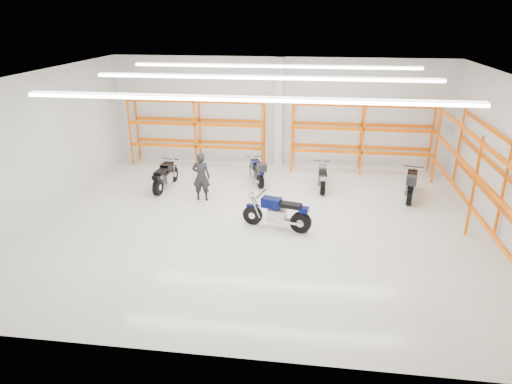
# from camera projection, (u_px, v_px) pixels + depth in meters

# --- Properties ---
(ground) EXTENTS (14.00, 14.00, 0.00)m
(ground) POSITION_uv_depth(u_px,v_px,m) (262.00, 223.00, 14.26)
(ground) COLOR beige
(ground) RESTS_ON ground
(room_shell) EXTENTS (14.02, 12.02, 4.51)m
(room_shell) POSITION_uv_depth(u_px,v_px,m) (262.00, 119.00, 13.08)
(room_shell) COLOR silver
(room_shell) RESTS_ON ground
(motorcycle_main) EXTENTS (2.15, 0.88, 1.07)m
(motorcycle_main) POSITION_uv_depth(u_px,v_px,m) (280.00, 214.00, 13.72)
(motorcycle_main) COLOR black
(motorcycle_main) RESTS_ON ground
(motorcycle_back_a) EXTENTS (0.68, 2.06, 1.01)m
(motorcycle_back_a) POSITION_uv_depth(u_px,v_px,m) (165.00, 177.00, 16.85)
(motorcycle_back_a) COLOR black
(motorcycle_back_a) RESTS_ON ground
(motorcycle_back_b) EXTENTS (0.96, 1.88, 1.00)m
(motorcycle_back_b) POSITION_uv_depth(u_px,v_px,m) (257.00, 172.00, 17.39)
(motorcycle_back_b) COLOR black
(motorcycle_back_b) RESTS_ON ground
(motorcycle_back_c) EXTENTS (0.63, 1.89, 0.93)m
(motorcycle_back_c) POSITION_uv_depth(u_px,v_px,m) (322.00, 178.00, 16.90)
(motorcycle_back_c) COLOR black
(motorcycle_back_c) RESTS_ON ground
(motorcycle_back_d) EXTENTS (0.84, 2.13, 1.10)m
(motorcycle_back_d) POSITION_uv_depth(u_px,v_px,m) (411.00, 185.00, 15.91)
(motorcycle_back_d) COLOR black
(motorcycle_back_d) RESTS_ON ground
(standing_man) EXTENTS (0.63, 0.42, 1.72)m
(standing_man) POSITION_uv_depth(u_px,v_px,m) (201.00, 177.00, 15.73)
(standing_man) COLOR black
(standing_man) RESTS_ON ground
(structural_column) EXTENTS (0.32, 0.32, 4.50)m
(structural_column) POSITION_uv_depth(u_px,v_px,m) (279.00, 114.00, 18.80)
(structural_column) COLOR white
(structural_column) RESTS_ON ground
(pallet_racking_back_left) EXTENTS (5.67, 0.87, 3.00)m
(pallet_racking_back_left) POSITION_uv_depth(u_px,v_px,m) (197.00, 124.00, 19.07)
(pallet_racking_back_left) COLOR orange
(pallet_racking_back_left) RESTS_ON ground
(pallet_racking_back_right) EXTENTS (5.67, 0.87, 3.00)m
(pallet_racking_back_right) POSITION_uv_depth(u_px,v_px,m) (363.00, 129.00, 18.24)
(pallet_racking_back_right) COLOR orange
(pallet_racking_back_right) RESTS_ON ground
(pallet_racking_side) EXTENTS (0.87, 9.07, 3.00)m
(pallet_racking_side) POSITION_uv_depth(u_px,v_px,m) (491.00, 178.00, 12.80)
(pallet_racking_side) COLOR orange
(pallet_racking_side) RESTS_ON ground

